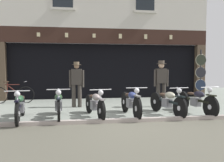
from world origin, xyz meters
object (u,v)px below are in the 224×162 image
Objects in this scene: motorcycle_right at (196,101)px; salesman_left at (77,82)px; motorcycle_center_right at (167,101)px; motorcycle_center_left at (95,104)px; motorcycle_center at (131,102)px; tyre_sign_pole at (201,73)px; motorcycle_left at (58,104)px; motorcycle_far_left at (20,106)px; advert_board_near at (66,60)px; leaning_bicycle at (12,94)px; advert_board_far at (45,58)px; shopkeeper_center at (161,81)px.

salesman_left is (-3.78, 1.92, 0.51)m from motorcycle_right.
motorcycle_center_left is at bearing -10.52° from motorcycle_center_right.
motorcycle_center is 5.06m from tyre_sign_pole.
motorcycle_left is 1.07m from motorcycle_center_left.
motorcycle_center is at bearing 176.36° from motorcycle_far_left.
motorcycle_center_right is at bearing -132.29° from tyre_sign_pole.
salesman_left is (-2.79, 1.97, 0.52)m from motorcycle_center_right.
motorcycle_right is at bearing 172.46° from motorcycle_center_right.
advert_board_near is (-0.47, 2.57, 0.89)m from salesman_left.
tyre_sign_pole reaches higher than leaning_bicycle.
motorcycle_right is at bearing -120.72° from tyre_sign_pole.
salesman_left is at bearing -85.84° from motorcycle_center_left.
leaning_bicycle is at bearing -152.05° from advert_board_near.
motorcycle_left is at bearing -79.31° from advert_board_far.
motorcycle_far_left is 5.00m from advert_board_near.
motorcycle_center_left is 0.98× the size of motorcycle_center.
motorcycle_far_left is 0.90× the size of tyre_sign_pole.
salesman_left reaches higher than motorcycle_right.
motorcycle_center is (2.17, 0.00, 0.01)m from motorcycle_left.
tyre_sign_pole is at bearing -159.42° from motorcycle_center_left.
advert_board_near is (-2.09, 4.54, 1.40)m from motorcycle_center.
shopkeeper_center reaches higher than motorcycle_center_left.
advert_board_far is (-0.86, 4.54, 1.49)m from motorcycle_left.
motorcycle_center_left is 0.87× the size of tyre_sign_pole.
advert_board_far is 0.59× the size of leaning_bicycle.
tyre_sign_pole is at bearing -157.27° from motorcycle_left.
motorcycle_center_left is 4.62m from leaning_bicycle.
shopkeeper_center reaches higher than motorcycle_right.
motorcycle_center_left is at bearing -148.97° from tyre_sign_pole.
advert_board_near is at bearing -74.09° from salesman_left.
motorcycle_right is (4.34, 0.04, 0.00)m from motorcycle_left.
motorcycle_left is at bearing -153.52° from tyre_sign_pole.
advert_board_far reaches higher than salesman_left.
leaning_bicycle is (-3.15, 3.38, -0.04)m from motorcycle_center_left.
motorcycle_right is (5.39, 0.17, 0.01)m from motorcycle_far_left.
salesman_left is 0.96× the size of leaning_bicycle.
motorcycle_far_left is at bearing -103.67° from advert_board_near.
advert_board_far reaches higher than motorcycle_center_left.
motorcycle_left is 1.14× the size of shopkeeper_center.
motorcycle_right is at bearing -40.86° from advert_board_far.
motorcycle_left is at bearing -179.22° from motorcycle_far_left.
motorcycle_far_left is 1.01× the size of motorcycle_center_right.
motorcycle_center_left is 5.96m from tyre_sign_pole.
motorcycle_right reaches higher than motorcycle_center_right.
advert_board_far is at bearing -30.22° from shopkeeper_center.
advert_board_far is (-1.41, 2.57, 0.98)m from salesman_left.
motorcycle_center_right is 1.15× the size of leaning_bicycle.
motorcycle_right reaches higher than motorcycle_far_left.
advert_board_near is 2.85m from leaning_bicycle.
motorcycle_center_right is 0.98× the size of motorcycle_right.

